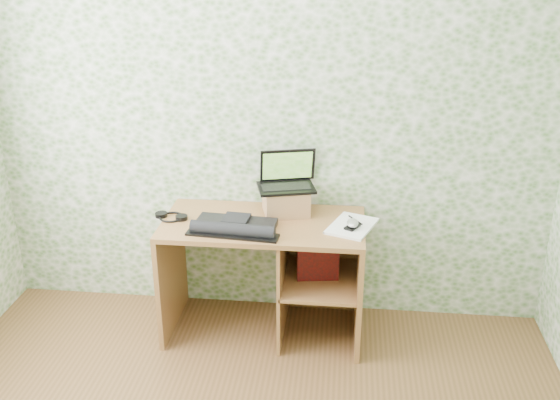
# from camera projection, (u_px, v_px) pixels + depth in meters

# --- Properties ---
(wall_back) EXTENTS (3.50, 0.00, 3.50)m
(wall_back) POSITION_uv_depth(u_px,v_px,m) (269.00, 118.00, 3.77)
(wall_back) COLOR silver
(wall_back) RESTS_ON ground
(desk) EXTENTS (1.20, 0.60, 0.75)m
(desk) POSITION_uv_depth(u_px,v_px,m) (277.00, 260.00, 3.82)
(desk) COLOR brown
(desk) RESTS_ON floor
(riser) EXTENTS (0.31, 0.28, 0.16)m
(riser) POSITION_uv_depth(u_px,v_px,m) (286.00, 201.00, 3.79)
(riser) COLOR #8D603F
(riser) RESTS_ON desk
(laptop) EXTENTS (0.38, 0.32, 0.22)m
(laptop) POSITION_uv_depth(u_px,v_px,m) (287.00, 179.00, 3.77)
(laptop) COLOR black
(laptop) RESTS_ON riser
(keyboard) EXTENTS (0.54, 0.31, 0.07)m
(keyboard) POSITION_uv_depth(u_px,v_px,m) (235.00, 226.00, 3.58)
(keyboard) COLOR black
(keyboard) RESTS_ON desk
(headphones) EXTENTS (0.21, 0.18, 0.03)m
(headphones) POSITION_uv_depth(u_px,v_px,m) (171.00, 217.00, 3.75)
(headphones) COLOR black
(headphones) RESTS_ON desk
(notepad) EXTENTS (0.32, 0.38, 0.02)m
(notepad) POSITION_uv_depth(u_px,v_px,m) (352.00, 226.00, 3.63)
(notepad) COLOR white
(notepad) RESTS_ON desk
(mouse) EXTENTS (0.11, 0.13, 0.04)m
(mouse) POSITION_uv_depth(u_px,v_px,m) (352.00, 225.00, 3.58)
(mouse) COLOR #B8B8BA
(mouse) RESTS_ON notepad
(pen) EXTENTS (0.08, 0.12, 0.01)m
(pen) POSITION_uv_depth(u_px,v_px,m) (355.00, 220.00, 3.68)
(pen) COLOR black
(pen) RESTS_ON notepad
(red_box) EXTENTS (0.26, 0.12, 0.30)m
(red_box) POSITION_uv_depth(u_px,v_px,m) (318.00, 256.00, 3.75)
(red_box) COLOR maroon
(red_box) RESTS_ON desk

